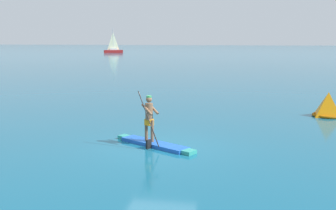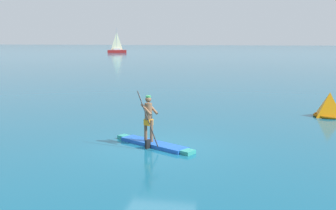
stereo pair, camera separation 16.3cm
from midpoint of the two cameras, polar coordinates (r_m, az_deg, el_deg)
The scene contains 4 objects.
ground at distance 13.85m, azimuth -1.79°, elevation -5.95°, with size 440.00×440.00×0.00m, color #145B7A.
paddleboarder_mid_center at distance 13.96m, azimuth -2.47°, elevation -4.38°, with size 3.13×2.03×1.94m.
race_marker_buoy at distance 20.55m, azimuth 21.47°, elevation -0.09°, with size 1.65×1.65×1.17m.
sailboat_left_horizon at distance 106.88m, azimuth -7.78°, elevation 7.77°, with size 4.93×2.99×6.51m.
Camera 1 is at (2.94, -13.03, 3.65)m, focal length 43.13 mm.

